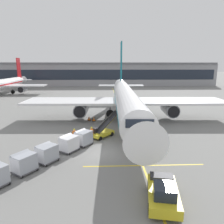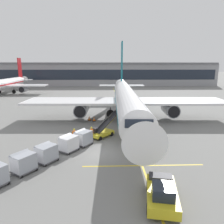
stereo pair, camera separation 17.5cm
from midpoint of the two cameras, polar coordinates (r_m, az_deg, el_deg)
The scene contains 18 objects.
ground_plane at distance 24.49m, azimuth -2.74°, elevation -10.84°, with size 600.00×600.00×0.00m, color slate.
parked_airplane at distance 38.32m, azimuth 3.90°, elevation 3.64°, with size 36.37×46.32×15.60m.
belt_loader at distance 29.38m, azimuth -2.21°, elevation -4.94°, with size 4.41×4.70×3.25m.
baggage_cart_lead at distance 26.45m, azimuth -7.64°, elevation -6.82°, with size 2.45×2.70×1.91m.
baggage_cart_second at distance 24.91m, azimuth -11.51°, elevation -8.20°, with size 2.45×2.70×1.91m.
baggage_cart_third at distance 22.86m, azimuth -17.17°, elevation -10.45°, with size 2.45×2.70×1.91m.
baggage_cart_fourth at distance 21.51m, azimuth -22.63°, elevation -12.38°, with size 2.45×2.70×1.91m.
pushback_tug at distance 16.45m, azimuth 13.65°, elevation -20.52°, with size 2.89×4.71×1.83m.
ground_crew_by_loader at distance 28.28m, azimuth -5.37°, elevation -5.48°, with size 0.44×0.44×1.74m.
ground_crew_by_carts at distance 27.84m, azimuth -9.99°, elevation -5.91°, with size 0.44×0.43×1.74m.
ground_crew_marshaller at distance 25.94m, azimuth -7.37°, elevation -7.21°, with size 0.54×0.36×1.74m.
safety_cone_engine_keepout at distance 37.71m, azimuth -4.72°, elevation -1.88°, with size 0.67×0.67×0.75m.
safety_cone_wingtip at distance 38.62m, azimuth -6.03°, elevation -1.62°, with size 0.60×0.60×0.68m.
safety_cone_nose_mark at distance 38.19m, azimuth -5.95°, elevation -1.79°, with size 0.58×0.58×0.66m.
apron_guidance_line_lead_in at distance 38.26m, azimuth 3.75°, elevation -2.21°, with size 0.20×110.00×0.01m.
apron_guidance_line_stop_bar at distance 21.76m, azimuth 8.65°, elevation -14.11°, with size 12.00×0.20×0.01m.
terminal_building at distance 110.24m, azimuth -1.38°, elevation 10.27°, with size 106.22×20.33×10.99m.
distant_airplane at distance 81.62m, azimuth -26.93°, elevation 6.71°, with size 28.21×37.07×12.61m.
Camera 2 is at (0.51, -22.49, 9.69)m, focal length 33.86 mm.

